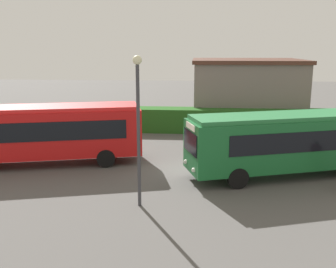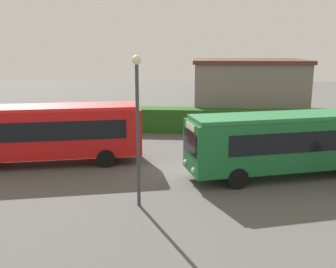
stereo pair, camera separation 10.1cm
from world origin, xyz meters
TOP-DOWN VIEW (x-y plane):
  - ground_plane at (0.00, 0.00)m, footprint 111.26×111.26m
  - bus_red at (-8.24, 0.79)m, footprint 10.72×5.05m
  - bus_green at (4.70, -0.18)m, footprint 10.57×5.50m
  - hedge_row at (0.00, 9.85)m, footprint 67.63×1.78m
  - depot_building at (4.18, 14.23)m, footprint 9.13×8.18m
  - lamppost at (-2.21, -4.51)m, footprint 0.36×0.36m

SIDE VIEW (x-z plane):
  - ground_plane at x=0.00m, z-range 0.00..0.00m
  - hedge_row at x=0.00m, z-range 0.00..1.81m
  - bus_green at x=4.70m, z-range 0.24..3.43m
  - bus_red at x=-8.24m, z-range 0.25..3.52m
  - depot_building at x=4.18m, z-range 0.01..5.40m
  - lamppost at x=-2.21m, z-range 0.71..6.81m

